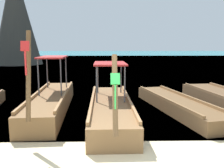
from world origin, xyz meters
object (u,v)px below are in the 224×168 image
at_px(longtail_boat_red_ribbon, 51,101).
at_px(longtail_boat_violet_ribbon, 177,105).
at_px(karst_rock, 17,16).
at_px(longtail_boat_green_ribbon, 111,108).

xyz_separation_m(longtail_boat_red_ribbon, longtail_boat_violet_ribbon, (4.90, -0.14, -0.13)).
xyz_separation_m(longtail_boat_red_ribbon, karst_rock, (-9.94, 24.51, 6.10)).
distance_m(longtail_boat_red_ribbon, karst_rock, 27.14).
bearing_deg(karst_rock, longtail_boat_green_ribbon, -64.37).
relative_size(longtail_boat_violet_ribbon, karst_rock, 0.45).
distance_m(longtail_boat_red_ribbon, longtail_boat_violet_ribbon, 4.91).
bearing_deg(longtail_boat_green_ribbon, longtail_boat_violet_ribbon, 18.62).
bearing_deg(longtail_boat_violet_ribbon, longtail_boat_green_ribbon, -161.38).
distance_m(longtail_boat_red_ribbon, longtail_boat_green_ribbon, 2.52).
bearing_deg(karst_rock, longtail_boat_violet_ribbon, -58.94).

